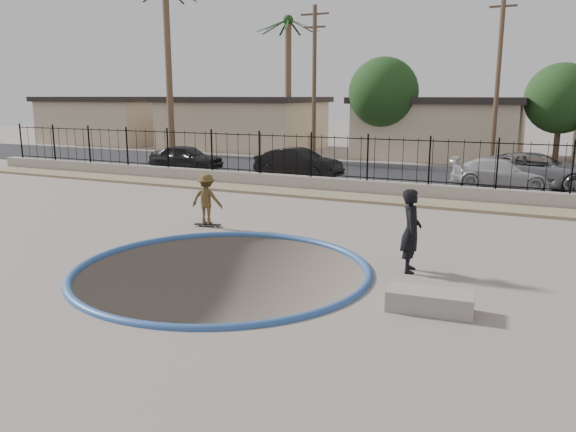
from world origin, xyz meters
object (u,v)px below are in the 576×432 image
(skater, at_px, (207,202))
(car_a, at_px, (186,157))
(skateboard, at_px, (208,225))
(car_c, at_px, (502,173))
(car_b, at_px, (298,163))
(videographer, at_px, (411,231))
(concrete_ledge, at_px, (430,301))
(car_d, at_px, (536,170))

(skater, distance_m, car_a, 13.60)
(skateboard, xyz_separation_m, car_c, (7.69, 11.77, 0.61))
(car_b, bearing_deg, videographer, -141.43)
(skateboard, height_order, car_b, car_b)
(skater, xyz_separation_m, concrete_ledge, (7.73, -4.16, -0.58))
(videographer, bearing_deg, skateboard, 62.90)
(skater, relative_size, car_a, 0.39)
(videographer, xyz_separation_m, car_c, (0.89, 13.64, -0.30))
(skater, xyz_separation_m, car_d, (9.05, 12.34, 0.02))
(skateboard, relative_size, videographer, 0.45)
(concrete_ledge, xyz_separation_m, car_b, (-9.41, 14.90, 0.56))
(videographer, distance_m, concrete_ledge, 2.59)
(skater, height_order, concrete_ledge, skater)
(skater, bearing_deg, car_a, -58.88)
(skateboard, relative_size, concrete_ledge, 0.54)
(car_a, bearing_deg, car_c, -92.08)
(concrete_ledge, relative_size, car_c, 0.37)
(concrete_ledge, relative_size, car_b, 0.37)
(videographer, distance_m, car_a, 19.71)
(concrete_ledge, distance_m, car_a, 21.92)
(skater, bearing_deg, skateboard, 173.25)
(concrete_ledge, height_order, car_c, car_c)
(videographer, relative_size, car_a, 0.48)
(skateboard, height_order, car_c, car_c)
(skateboard, xyz_separation_m, videographer, (6.80, -1.87, 0.91))
(car_d, bearing_deg, skateboard, 146.42)
(concrete_ledge, bearing_deg, car_b, 122.26)
(car_b, bearing_deg, skateboard, -166.46)
(skater, bearing_deg, concrete_ledge, 144.94)
(car_a, xyz_separation_m, car_d, (17.40, 1.60, 0.08))
(skater, distance_m, videographer, 7.05)
(skater, height_order, car_a, skater)
(skater, xyz_separation_m, car_b, (-1.68, 10.74, -0.03))
(concrete_ledge, bearing_deg, skater, 151.69)
(videographer, height_order, car_a, videographer)
(skater, height_order, car_c, skater)
(car_a, relative_size, car_b, 0.92)
(skater, height_order, car_b, skater)
(skater, relative_size, skateboard, 1.79)
(skateboard, bearing_deg, car_b, 84.25)
(skateboard, bearing_deg, skater, 165.36)
(car_a, xyz_separation_m, car_b, (6.67, 0.00, 0.03))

